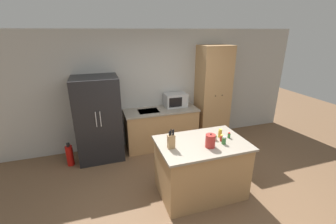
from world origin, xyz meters
TOP-DOWN VIEW (x-y plane):
  - ground_plane at (0.00, 0.00)m, footprint 14.00×14.00m
  - wall_back at (0.00, 2.33)m, footprint 7.20×0.06m
  - refrigerator at (-1.30, 1.93)m, footprint 0.89×0.76m
  - back_counter at (0.06, 2.00)m, footprint 1.65×0.64m
  - pantry_cabinet at (1.35, 2.03)m, footprint 0.72×0.57m
  - kitchen_island at (0.21, 0.25)m, footprint 1.39×0.93m
  - microwave at (0.44, 2.11)m, footprint 0.50×0.34m
  - knife_block at (-0.31, 0.22)m, footprint 0.11×0.07m
  - spice_bottle_tall_dark at (0.44, 0.25)m, footprint 0.06×0.06m
  - spice_bottle_short_red at (0.50, 0.09)m, footprint 0.06×0.06m
  - spice_bottle_amber_oil at (0.52, 0.19)m, footprint 0.05×0.05m
  - spice_bottle_green_herb at (0.56, 0.32)m, footprint 0.06×0.06m
  - spice_bottle_pale_salt at (0.69, 0.25)m, footprint 0.04×0.04m
  - kettle at (0.26, 0.08)m, footprint 0.15×0.15m
  - fire_extinguisher at (-1.92, 1.78)m, footprint 0.14×0.14m

SIDE VIEW (x-z plane):
  - ground_plane at x=0.00m, z-range 0.00..0.00m
  - fire_extinguisher at x=-1.92m, z-range -0.03..0.46m
  - back_counter at x=0.06m, z-range 0.00..0.90m
  - kitchen_island at x=0.21m, z-range 0.00..0.93m
  - refrigerator at x=-1.30m, z-range 0.00..1.73m
  - spice_bottle_tall_dark at x=0.44m, z-range 0.93..1.01m
  - spice_bottle_pale_salt at x=0.69m, z-range 0.93..1.02m
  - spice_bottle_amber_oil at x=0.52m, z-range 0.93..1.03m
  - spice_bottle_short_red at x=0.50m, z-range 0.93..1.05m
  - spice_bottle_green_herb at x=0.56m, z-range 0.93..1.07m
  - kettle at x=0.26m, z-range 0.92..1.14m
  - knife_block at x=-0.31m, z-range 0.89..1.20m
  - microwave at x=0.44m, z-range 0.90..1.20m
  - pantry_cabinet at x=1.35m, z-range 0.00..2.26m
  - wall_back at x=0.00m, z-range 0.00..2.60m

